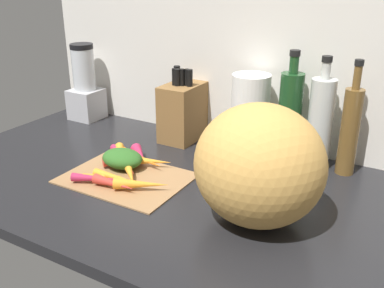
# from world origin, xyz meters

# --- Properties ---
(ground_plane) EXTENTS (1.70, 0.80, 0.03)m
(ground_plane) POSITION_xyz_m (0.00, 0.00, -0.01)
(ground_plane) COLOR black
(wall_back) EXTENTS (1.70, 0.03, 0.60)m
(wall_back) POSITION_xyz_m (0.00, 0.39, 0.30)
(wall_back) COLOR silver
(wall_back) RESTS_ON ground_plane
(cutting_board) EXTENTS (0.34, 0.26, 0.01)m
(cutting_board) POSITION_xyz_m (-0.23, -0.05, 0.00)
(cutting_board) COLOR #997047
(cutting_board) RESTS_ON ground_plane
(carrot_0) EXTENTS (0.13, 0.03, 0.03)m
(carrot_0) POSITION_xyz_m (-0.22, -0.13, 0.02)
(carrot_0) COLOR red
(carrot_0) RESTS_ON cutting_board
(carrot_1) EXTENTS (0.15, 0.08, 0.03)m
(carrot_1) POSITION_xyz_m (-0.22, 0.03, 0.02)
(carrot_1) COLOR orange
(carrot_1) RESTS_ON cutting_board
(carrot_2) EXTENTS (0.17, 0.06, 0.03)m
(carrot_2) POSITION_xyz_m (-0.25, 0.04, 0.02)
(carrot_2) COLOR orange
(carrot_2) RESTS_ON cutting_board
(carrot_3) EXTENTS (0.14, 0.08, 0.02)m
(carrot_3) POSITION_xyz_m (-0.28, -0.12, 0.02)
(carrot_3) COLOR #B2264C
(carrot_3) RESTS_ON cutting_board
(carrot_4) EXTENTS (0.10, 0.11, 0.03)m
(carrot_4) POSITION_xyz_m (-0.32, 0.04, 0.02)
(carrot_4) COLOR orange
(carrot_4) RESTS_ON cutting_board
(carrot_5) EXTENTS (0.15, 0.12, 0.03)m
(carrot_5) POSITION_xyz_m (-0.27, -0.01, 0.02)
(carrot_5) COLOR red
(carrot_5) RESTS_ON cutting_board
(carrot_6) EXTENTS (0.10, 0.09, 0.03)m
(carrot_6) POSITION_xyz_m (-0.27, 0.06, 0.03)
(carrot_6) COLOR #B2264C
(carrot_6) RESTS_ON cutting_board
(carrot_7) EXTENTS (0.10, 0.11, 0.03)m
(carrot_7) POSITION_xyz_m (-0.29, 0.01, 0.02)
(carrot_7) COLOR red
(carrot_7) RESTS_ON cutting_board
(carrot_8) EXTENTS (0.10, 0.08, 0.02)m
(carrot_8) POSITION_xyz_m (-0.27, -0.11, 0.02)
(carrot_8) COLOR orange
(carrot_8) RESTS_ON cutting_board
(carrot_9) EXTENTS (0.15, 0.09, 0.03)m
(carrot_9) POSITION_xyz_m (-0.15, -0.10, 0.02)
(carrot_9) COLOR orange
(carrot_9) RESTS_ON cutting_board
(carrot_10) EXTENTS (0.16, 0.03, 0.02)m
(carrot_10) POSITION_xyz_m (-0.23, -0.09, 0.02)
(carrot_10) COLOR orange
(carrot_10) RESTS_ON cutting_board
(carrot_11) EXTENTS (0.13, 0.06, 0.02)m
(carrot_11) POSITION_xyz_m (-0.32, 0.05, 0.02)
(carrot_11) COLOR #B2264C
(carrot_11) RESTS_ON cutting_board
(carrot_12) EXTENTS (0.14, 0.14, 0.03)m
(carrot_12) POSITION_xyz_m (-0.22, -0.05, 0.02)
(carrot_12) COLOR orange
(carrot_12) RESTS_ON cutting_board
(carrot_greens_pile) EXTENTS (0.13, 0.10, 0.05)m
(carrot_greens_pile) POSITION_xyz_m (-0.28, -0.01, 0.03)
(carrot_greens_pile) COLOR #2D6023
(carrot_greens_pile) RESTS_ON cutting_board
(winter_squash) EXTENTS (0.30, 0.28, 0.28)m
(winter_squash) POSITION_xyz_m (0.16, -0.07, 0.14)
(winter_squash) COLOR gold
(winter_squash) RESTS_ON ground_plane
(knife_block) EXTENTS (0.11, 0.17, 0.25)m
(knife_block) POSITION_xyz_m (-0.26, 0.29, 0.10)
(knife_block) COLOR brown
(knife_block) RESTS_ON ground_plane
(blender_appliance) EXTENTS (0.11, 0.11, 0.29)m
(blender_appliance) POSITION_xyz_m (-0.69, 0.29, 0.12)
(blender_appliance) COLOR #B2B2B7
(blender_appliance) RESTS_ON ground_plane
(paper_towel_roll) EXTENTS (0.12, 0.12, 0.25)m
(paper_towel_roll) POSITION_xyz_m (-0.02, 0.30, 0.13)
(paper_towel_roll) COLOR white
(paper_towel_roll) RESTS_ON ground_plane
(bottle_0) EXTENTS (0.07, 0.07, 0.34)m
(bottle_0) POSITION_xyz_m (0.11, 0.29, 0.14)
(bottle_0) COLOR #19421E
(bottle_0) RESTS_ON ground_plane
(bottle_1) EXTENTS (0.07, 0.07, 0.33)m
(bottle_1) POSITION_xyz_m (0.20, 0.29, 0.14)
(bottle_1) COLOR silver
(bottle_1) RESTS_ON ground_plane
(bottle_2) EXTENTS (0.05, 0.05, 0.33)m
(bottle_2) POSITION_xyz_m (0.29, 0.30, 0.13)
(bottle_2) COLOR brown
(bottle_2) RESTS_ON ground_plane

